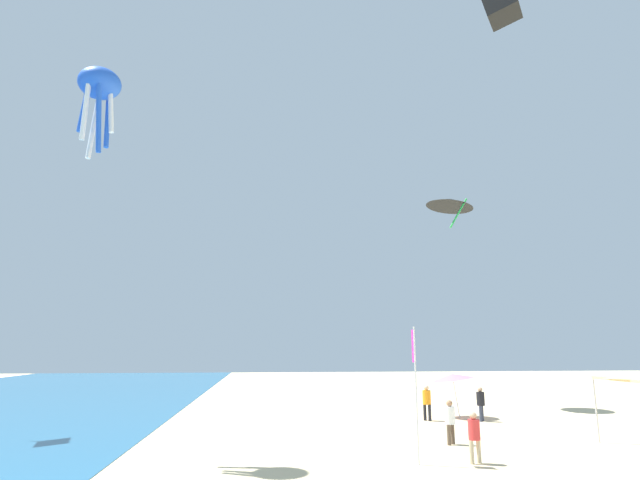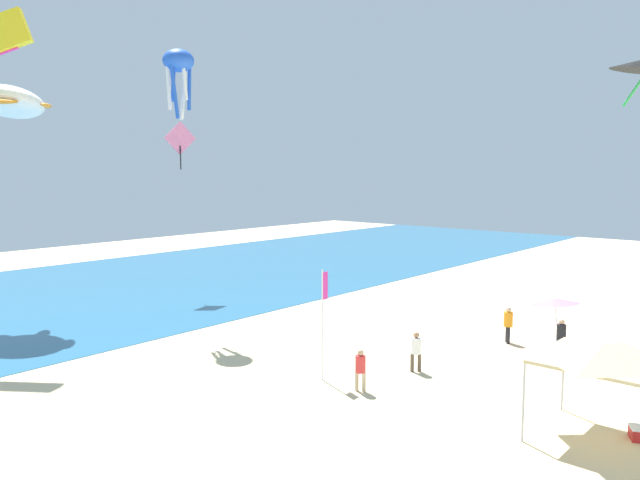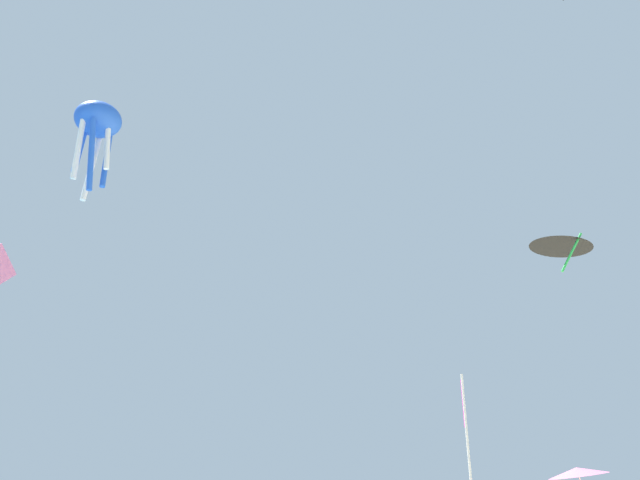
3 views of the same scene
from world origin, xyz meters
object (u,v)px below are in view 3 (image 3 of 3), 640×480
(beach_umbrella, at_px, (577,472))
(kite_delta_black, at_px, (561,242))
(banner_flag, at_px, (468,454))
(kite_octopus_blue, at_px, (97,124))

(beach_umbrella, height_order, kite_delta_black, kite_delta_black)
(kite_delta_black, bearing_deg, banner_flag, 151.63)
(beach_umbrella, xyz_separation_m, kite_octopus_blue, (-8.68, 17.02, 11.70))
(kite_delta_black, xyz_separation_m, kite_octopus_blue, (-13.52, 19.20, 0.39))
(beach_umbrella, xyz_separation_m, kite_delta_black, (4.84, -2.19, 11.31))
(kite_delta_black, height_order, kite_octopus_blue, kite_octopus_blue)
(banner_flag, bearing_deg, kite_octopus_blue, 79.61)
(beach_umbrella, bearing_deg, banner_flag, 154.46)
(banner_flag, bearing_deg, beach_umbrella, -25.54)
(beach_umbrella, relative_size, kite_delta_black, 0.72)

